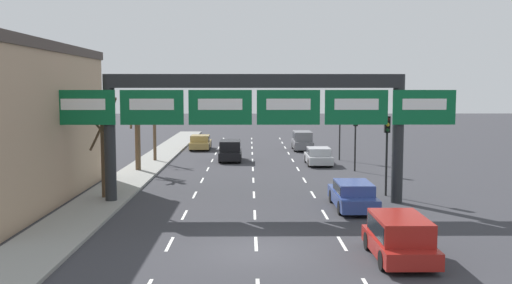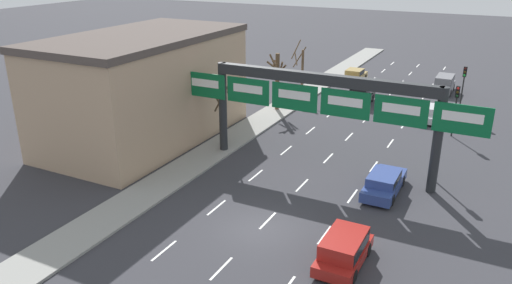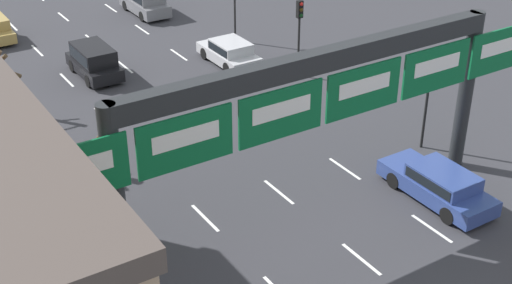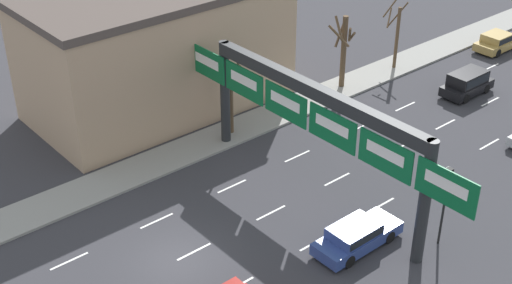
% 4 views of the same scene
% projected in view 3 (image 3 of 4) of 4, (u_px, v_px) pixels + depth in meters
% --- Properties ---
extents(lane_dashes, '(6.72, 67.00, 0.01)m').
position_uv_depth(lane_dashes, '(245.00, 165.00, 29.76)').
color(lane_dashes, white).
rests_on(lane_dashes, ground_plane).
extents(sign_gantry, '(20.41, 0.70, 6.64)m').
position_uv_depth(sign_gantry, '(319.00, 97.00, 23.83)').
color(sign_gantry, '#232628').
rests_on(sign_gantry, ground_plane).
extents(car_blue, '(1.84, 4.81, 1.36)m').
position_uv_depth(car_blue, '(439.00, 183.00, 27.10)').
color(car_blue, navy).
rests_on(car_blue, ground_plane).
extents(suv_black, '(1.80, 4.03, 1.68)m').
position_uv_depth(suv_black, '(94.00, 60.00, 37.48)').
color(suv_black, black).
rests_on(suv_black, ground_plane).
extents(car_silver, '(1.86, 4.18, 1.35)m').
position_uv_depth(car_silver, '(230.00, 52.00, 39.05)').
color(car_silver, '#B7B7BC').
rests_on(car_silver, ground_plane).
extents(traffic_light_mid_block, '(0.30, 0.35, 4.13)m').
position_uv_depth(traffic_light_mid_block, '(300.00, 23.00, 36.50)').
color(traffic_light_mid_block, black).
rests_on(traffic_light_mid_block, ground_plane).
extents(traffic_light_far_end, '(0.30, 0.35, 4.39)m').
position_uv_depth(traffic_light_far_end, '(430.00, 81.00, 29.58)').
color(traffic_light_far_end, black).
rests_on(traffic_light_far_end, ground_plane).
extents(tree_bare_third, '(1.75, 1.76, 5.30)m').
position_uv_depth(tree_bare_third, '(90.00, 213.00, 21.88)').
color(tree_bare_third, brown).
rests_on(tree_bare_third, sidewalk_left).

